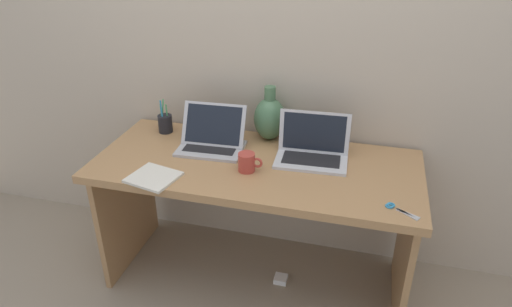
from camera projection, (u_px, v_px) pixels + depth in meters
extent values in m
plane|color=gray|center=(256.00, 276.00, 2.54)|extent=(6.00, 6.00, 0.00)
cube|color=#BCAD99|center=(275.00, 46.00, 2.31)|extent=(4.40, 0.04, 2.40)
cube|color=#AD7F51|center=(256.00, 166.00, 2.21)|extent=(1.58, 0.68, 0.04)
cube|color=#AD7F51|center=(127.00, 206.00, 2.55)|extent=(0.03, 0.58, 0.69)
cube|color=#AD7F51|center=(404.00, 251.00, 2.21)|extent=(0.03, 0.58, 0.69)
cube|color=#B2B2B7|center=(211.00, 148.00, 2.32)|extent=(0.34, 0.25, 0.01)
cube|color=black|center=(211.00, 147.00, 2.32)|extent=(0.27, 0.15, 0.00)
cube|color=#B2B2B7|center=(214.00, 125.00, 2.32)|extent=(0.33, 0.13, 0.20)
cube|color=black|center=(214.00, 125.00, 2.32)|extent=(0.29, 0.12, 0.18)
cube|color=silver|center=(311.00, 161.00, 2.20)|extent=(0.36, 0.23, 0.01)
cube|color=black|center=(311.00, 159.00, 2.20)|extent=(0.28, 0.14, 0.00)
cube|color=silver|center=(314.00, 132.00, 2.23)|extent=(0.35, 0.06, 0.21)
cube|color=black|center=(314.00, 132.00, 2.23)|extent=(0.31, 0.05, 0.18)
ellipsoid|color=#47704C|center=(270.00, 119.00, 2.39)|extent=(0.17, 0.17, 0.23)
cylinder|color=#47704C|center=(270.00, 94.00, 2.32)|extent=(0.06, 0.06, 0.07)
cube|color=silver|center=(153.00, 177.00, 2.07)|extent=(0.24, 0.23, 0.01)
cylinder|color=#B23D33|center=(247.00, 162.00, 2.11)|extent=(0.08, 0.08, 0.09)
torus|color=#B23D33|center=(257.00, 163.00, 2.10)|extent=(0.05, 0.01, 0.05)
cylinder|color=black|center=(165.00, 124.00, 2.49)|extent=(0.08, 0.08, 0.10)
cylinder|color=#4CA566|center=(163.00, 113.00, 2.48)|extent=(0.02, 0.03, 0.16)
cylinder|color=#4CA566|center=(162.00, 116.00, 2.47)|extent=(0.02, 0.03, 0.13)
cylinder|color=#338CBF|center=(162.00, 114.00, 2.45)|extent=(0.02, 0.01, 0.16)
cylinder|color=#4CA566|center=(167.00, 116.00, 2.47)|extent=(0.01, 0.02, 0.14)
cube|color=#B7B7BC|center=(408.00, 214.00, 1.82)|extent=(0.10, 0.05, 0.00)
cube|color=#B7B7BC|center=(407.00, 214.00, 1.82)|extent=(0.09, 0.07, 0.00)
torus|color=#338CBF|center=(389.00, 206.00, 1.87)|extent=(0.03, 0.04, 0.01)
torus|color=#338CBF|center=(391.00, 205.00, 1.88)|extent=(0.03, 0.04, 0.01)
cube|color=white|center=(281.00, 278.00, 2.51)|extent=(0.07, 0.07, 0.03)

